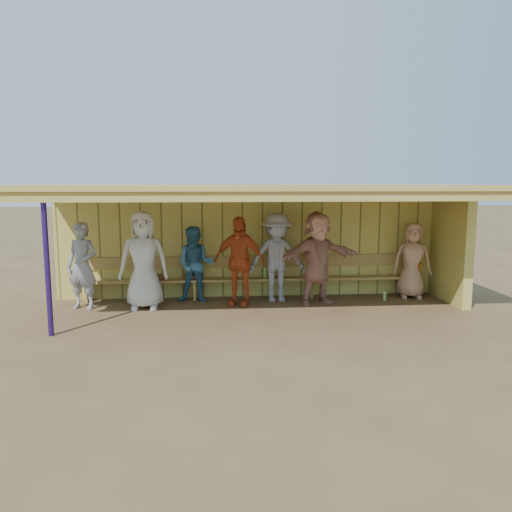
{
  "coord_description": "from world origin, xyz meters",
  "views": [
    {
      "loc": [
        -0.86,
        -9.75,
        2.54
      ],
      "look_at": [
        0.0,
        0.35,
        1.05
      ],
      "focal_mm": 35.0,
      "sensor_mm": 36.0,
      "label": 1
    }
  ],
  "objects_px": {
    "player_d": "(239,261)",
    "player_f": "(317,258)",
    "player_a": "(82,266)",
    "player_e": "(277,257)",
    "player_h": "(412,260)",
    "player_b": "(144,260)",
    "player_c": "(195,264)",
    "bench": "(253,274)"
  },
  "relations": [
    {
      "from": "player_d",
      "to": "player_f",
      "type": "distance_m",
      "value": 1.64
    },
    {
      "from": "player_a",
      "to": "player_f",
      "type": "xyz_separation_m",
      "value": [
        4.8,
        -0.01,
        0.1
      ]
    },
    {
      "from": "player_e",
      "to": "player_h",
      "type": "distance_m",
      "value": 3.02
    },
    {
      "from": "player_f",
      "to": "player_h",
      "type": "distance_m",
      "value": 2.26
    },
    {
      "from": "player_b",
      "to": "player_e",
      "type": "relative_size",
      "value": 1.05
    },
    {
      "from": "player_c",
      "to": "player_d",
      "type": "relative_size",
      "value": 0.88
    },
    {
      "from": "player_e",
      "to": "player_f",
      "type": "height_order",
      "value": "player_f"
    },
    {
      "from": "player_e",
      "to": "player_f",
      "type": "xyz_separation_m",
      "value": [
        0.8,
        -0.38,
        0.03
      ]
    },
    {
      "from": "player_a",
      "to": "bench",
      "type": "distance_m",
      "value": 3.6
    },
    {
      "from": "player_c",
      "to": "player_e",
      "type": "distance_m",
      "value": 1.75
    },
    {
      "from": "player_c",
      "to": "player_a",
      "type": "bearing_deg",
      "value": -162.4
    },
    {
      "from": "player_b",
      "to": "player_c",
      "type": "distance_m",
      "value": 1.14
    },
    {
      "from": "player_d",
      "to": "player_f",
      "type": "xyz_separation_m",
      "value": [
        1.64,
        -0.05,
        0.05
      ]
    },
    {
      "from": "player_h",
      "to": "player_a",
      "type": "bearing_deg",
      "value": -164.85
    },
    {
      "from": "player_f",
      "to": "player_d",
      "type": "bearing_deg",
      "value": 156.8
    },
    {
      "from": "player_c",
      "to": "bench",
      "type": "xyz_separation_m",
      "value": [
        1.26,
        0.31,
        -0.29
      ]
    },
    {
      "from": "player_d",
      "to": "player_h",
      "type": "height_order",
      "value": "player_d"
    },
    {
      "from": "player_f",
      "to": "player_h",
      "type": "relative_size",
      "value": 1.17
    },
    {
      "from": "player_e",
      "to": "player_f",
      "type": "bearing_deg",
      "value": -27.61
    },
    {
      "from": "player_f",
      "to": "bench",
      "type": "distance_m",
      "value": 1.54
    },
    {
      "from": "player_d",
      "to": "player_f",
      "type": "bearing_deg",
      "value": 18.77
    },
    {
      "from": "player_h",
      "to": "player_d",
      "type": "bearing_deg",
      "value": -162.92
    },
    {
      "from": "player_b",
      "to": "player_d",
      "type": "xyz_separation_m",
      "value": [
        1.93,
        0.13,
        -0.07
      ]
    },
    {
      "from": "player_h",
      "to": "player_e",
      "type": "bearing_deg",
      "value": -167.59
    },
    {
      "from": "player_b",
      "to": "player_e",
      "type": "height_order",
      "value": "player_b"
    },
    {
      "from": "player_c",
      "to": "player_h",
      "type": "distance_m",
      "value": 4.77
    },
    {
      "from": "player_b",
      "to": "player_d",
      "type": "bearing_deg",
      "value": 4.24
    },
    {
      "from": "player_b",
      "to": "player_e",
      "type": "distance_m",
      "value": 2.8
    },
    {
      "from": "player_c",
      "to": "bench",
      "type": "height_order",
      "value": "player_c"
    },
    {
      "from": "player_a",
      "to": "player_d",
      "type": "xyz_separation_m",
      "value": [
        3.16,
        0.04,
        0.05
      ]
    },
    {
      "from": "bench",
      "to": "player_a",
      "type": "bearing_deg",
      "value": -168.78
    },
    {
      "from": "player_d",
      "to": "player_f",
      "type": "relative_size",
      "value": 0.95
    },
    {
      "from": "player_a",
      "to": "player_h",
      "type": "bearing_deg",
      "value": 20.98
    },
    {
      "from": "player_a",
      "to": "player_h",
      "type": "height_order",
      "value": "player_a"
    },
    {
      "from": "player_b",
      "to": "player_d",
      "type": "relative_size",
      "value": 1.07
    },
    {
      "from": "player_h",
      "to": "bench",
      "type": "height_order",
      "value": "player_h"
    },
    {
      "from": "player_d",
      "to": "player_e",
      "type": "xyz_separation_m",
      "value": [
        0.84,
        0.32,
        0.02
      ]
    },
    {
      "from": "player_a",
      "to": "player_e",
      "type": "distance_m",
      "value": 4.02
    },
    {
      "from": "player_e",
      "to": "bench",
      "type": "distance_m",
      "value": 0.73
    },
    {
      "from": "player_a",
      "to": "player_f",
      "type": "bearing_deg",
      "value": 17.69
    },
    {
      "from": "player_a",
      "to": "player_h",
      "type": "distance_m",
      "value": 7.03
    },
    {
      "from": "player_h",
      "to": "bench",
      "type": "relative_size",
      "value": 0.22
    }
  ]
}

